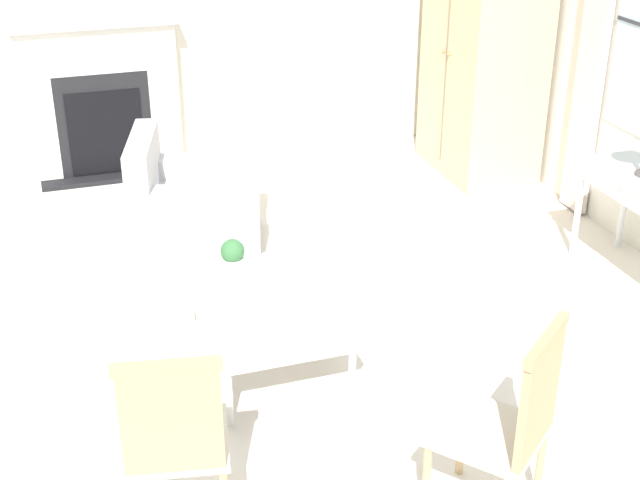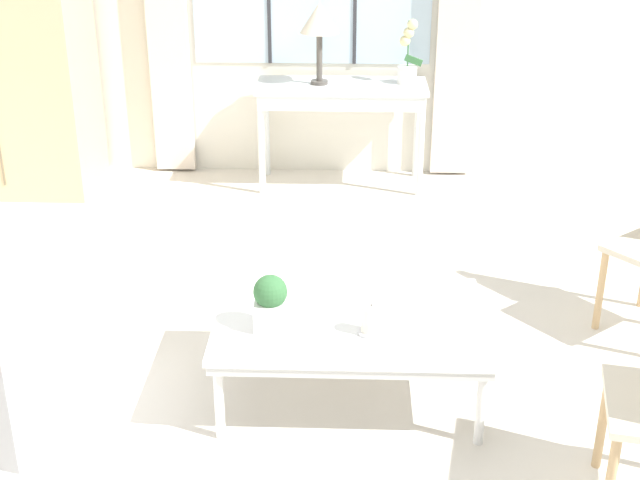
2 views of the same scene
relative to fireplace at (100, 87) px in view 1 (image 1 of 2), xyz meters
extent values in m
plane|color=silver|center=(2.91, 0.45, -0.78)|extent=(14.00, 14.00, 0.00)
cube|color=beige|center=(1.91, 3.40, 0.46)|extent=(0.28, 0.06, 2.44)
cube|color=silver|center=(-0.12, 1.05, 0.62)|extent=(0.06, 7.20, 2.80)
cube|color=black|center=(0.08, 0.00, -0.76)|extent=(0.34, 1.15, 0.04)
cube|color=silver|center=(0.00, 0.00, -0.14)|extent=(0.18, 1.28, 1.28)
cube|color=silver|center=(0.03, 0.00, 0.52)|extent=(0.24, 1.36, 0.04)
cube|color=black|center=(0.10, 0.00, -0.37)|extent=(0.02, 0.61, 0.71)
cube|color=black|center=(0.09, 0.00, -0.31)|extent=(0.01, 0.77, 0.87)
cube|color=tan|center=(0.88, 3.06, 0.28)|extent=(1.05, 0.67, 2.12)
cube|color=#74644C|center=(0.88, 2.73, 0.24)|extent=(0.01, 0.01, 1.78)
sphere|color=#997F4C|center=(0.83, 2.72, 0.28)|extent=(0.03, 0.03, 0.03)
sphere|color=#997F4C|center=(0.93, 2.72, 0.28)|extent=(0.03, 0.03, 0.03)
cylinder|color=silver|center=(2.58, 2.97, -0.43)|extent=(0.04, 0.04, 0.70)
cylinder|color=silver|center=(2.58, 3.35, -0.43)|extent=(0.04, 0.04, 0.70)
cube|color=#B2B2B7|center=(1.65, 0.47, -0.56)|extent=(1.00, 1.05, 0.44)
cube|color=#B2B2B7|center=(1.56, 0.13, -0.14)|extent=(0.82, 0.36, 0.41)
cube|color=#B2B2B7|center=(1.35, 0.55, -0.49)|extent=(0.41, 0.90, 0.58)
cube|color=#B2B2B7|center=(1.94, 0.40, -0.49)|extent=(0.41, 0.90, 0.58)
cube|color=beige|center=(4.70, 1.15, -0.34)|extent=(0.62, 0.62, 0.03)
cube|color=tan|center=(4.86, 1.28, -0.07)|extent=(0.29, 0.33, 0.50)
cube|color=tan|center=(4.86, 1.28, 0.20)|extent=(0.31, 0.36, 0.05)
cylinder|color=tan|center=(4.44, 1.17, -0.56)|extent=(0.04, 0.04, 0.43)
cylinder|color=tan|center=(4.73, 1.42, -0.56)|extent=(0.04, 0.04, 0.43)
cube|color=beige|center=(4.33, -0.14, -0.35)|extent=(0.51, 0.51, 0.03)
cube|color=tan|center=(4.52, -0.17, -0.09)|extent=(0.11, 0.40, 0.48)
cube|color=tan|center=(4.52, -0.17, 0.17)|extent=(0.12, 0.43, 0.05)
cylinder|color=tan|center=(4.11, -0.29, -0.57)|extent=(0.04, 0.04, 0.42)
cylinder|color=tan|center=(4.17, 0.09, -0.57)|extent=(0.04, 0.04, 0.42)
cube|color=silver|center=(3.20, 0.55, -0.40)|extent=(1.15, 0.77, 0.03)
cube|color=beige|center=(3.20, 0.55, -0.44)|extent=(1.13, 0.75, 0.04)
cylinder|color=silver|center=(2.68, 0.22, -0.60)|extent=(0.04, 0.04, 0.36)
cylinder|color=silver|center=(3.73, 0.22, -0.60)|extent=(0.04, 0.04, 0.36)
cylinder|color=silver|center=(2.68, 0.88, -0.60)|extent=(0.04, 0.04, 0.36)
cylinder|color=silver|center=(3.73, 0.88, -0.60)|extent=(0.04, 0.04, 0.36)
cube|color=white|center=(2.87, 0.45, -0.33)|extent=(0.13, 0.13, 0.12)
sphere|color=#336638|center=(2.87, 0.45, -0.22)|extent=(0.14, 0.14, 0.14)
cylinder|color=silver|center=(3.29, 0.42, -0.39)|extent=(0.11, 0.11, 0.01)
cylinder|color=silver|center=(3.29, 0.42, -0.32)|extent=(0.08, 0.08, 0.11)
cylinder|color=black|center=(3.29, 0.42, -0.26)|extent=(0.00, 0.00, 0.01)
camera|label=1|loc=(7.41, -0.50, 2.09)|focal=50.00mm
camera|label=2|loc=(3.20, -2.77, 1.47)|focal=50.00mm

